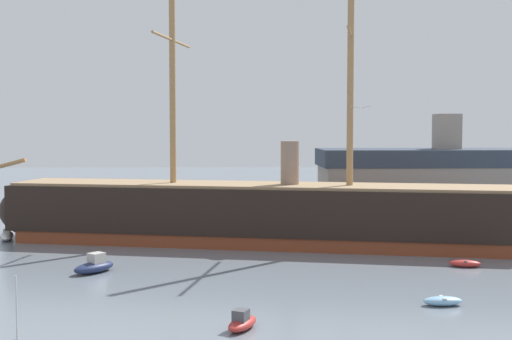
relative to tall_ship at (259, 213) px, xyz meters
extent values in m
cube|color=brown|center=(0.00, 0.00, -2.87)|extent=(56.15, 20.24, 1.45)
cube|color=black|center=(0.00, 0.00, 0.44)|extent=(58.49, 21.09, 5.18)
ellipsoid|color=black|center=(-26.04, 5.79, -0.29)|extent=(11.89, 9.91, 6.63)
ellipsoid|color=black|center=(26.04, -5.79, -0.29)|extent=(11.89, 9.91, 6.63)
cube|color=#9E7F5B|center=(0.00, 0.00, 3.18)|extent=(57.21, 20.15, 0.31)
cylinder|color=#A37A4C|center=(-9.90, 2.20, 16.49)|extent=(0.72, 0.72, 26.92)
cylinder|color=#A37A4C|center=(-9.90, 2.20, 19.72)|extent=(3.31, 13.65, 0.29)
cylinder|color=#A37A4C|center=(9.91, -2.20, 16.49)|extent=(0.72, 0.72, 26.92)
cylinder|color=#A37A4C|center=(9.91, -2.20, 19.72)|extent=(3.31, 13.65, 0.29)
cylinder|color=gray|center=(3.40, -0.76, 5.62)|extent=(2.07, 2.07, 5.18)
cylinder|color=silver|center=(-15.39, -38.55, -0.78)|extent=(0.10, 0.10, 4.47)
ellipsoid|color=#B22D28|center=(-2.59, -32.50, -3.22)|extent=(2.67, 3.56, 0.77)
cube|color=#4C4C51|center=(-2.69, -32.70, -2.60)|extent=(1.24, 1.29, 0.77)
ellipsoid|color=#7FB2D6|center=(12.53, -27.12, -3.25)|extent=(3.00, 1.38, 0.70)
cube|color=beige|center=(12.53, -27.12, -2.98)|extent=(0.30, 1.11, 0.11)
ellipsoid|color=#1E284C|center=(-15.85, -14.52, -3.10)|extent=(4.15, 4.46, 1.01)
cube|color=#B2ADA3|center=(-15.65, -14.29, -2.29)|extent=(1.74, 1.76, 1.01)
ellipsoid|color=#B22D28|center=(19.08, -13.32, -3.25)|extent=(3.18, 1.91, 0.70)
cube|color=#4C4C51|center=(19.08, -13.32, -2.98)|extent=(0.50, 1.13, 0.11)
ellipsoid|color=silver|center=(-29.84, 4.44, -3.14)|extent=(2.63, 5.09, 0.93)
cube|color=#B2ADA3|center=(-29.90, 4.68, -2.61)|extent=(1.08, 1.38, 0.49)
cylinder|color=silver|center=(-29.78, 4.20, -0.05)|extent=(0.12, 0.12, 5.61)
ellipsoid|color=#1E284C|center=(29.34, 3.00, -3.38)|extent=(1.83, 1.99, 0.45)
cube|color=#B2ADA3|center=(29.34, 3.00, -3.21)|extent=(0.65, 0.57, 0.07)
ellipsoid|color=#B22D28|center=(-2.25, 13.67, -3.36)|extent=(2.00, 2.03, 0.47)
cube|color=#4C4C51|center=(-2.25, 13.67, -3.19)|extent=(0.66, 0.64, 0.07)
cube|color=#565659|center=(29.89, 15.47, -3.20)|extent=(45.14, 12.60, 0.80)
cube|color=gray|center=(29.89, 15.47, 0.81)|extent=(41.03, 10.50, 7.23)
cube|color=#333D4C|center=(29.89, 15.47, 5.60)|extent=(41.85, 10.71, 2.34)
cube|color=gray|center=(26.47, 15.47, 9.17)|extent=(3.20, 3.20, 4.80)
ellipsoid|color=silver|center=(5.51, -30.57, 11.09)|extent=(0.19, 0.34, 0.11)
sphere|color=silver|center=(5.46, -30.76, 11.10)|extent=(0.09, 0.09, 0.09)
cube|color=#ADA89E|center=(5.87, -30.67, 11.11)|extent=(0.64, 0.29, 0.13)
cube|color=#ADA89E|center=(5.15, -30.47, 11.11)|extent=(0.64, 0.29, 0.13)
camera|label=1|loc=(-3.45, -76.54, 9.74)|focal=47.62mm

